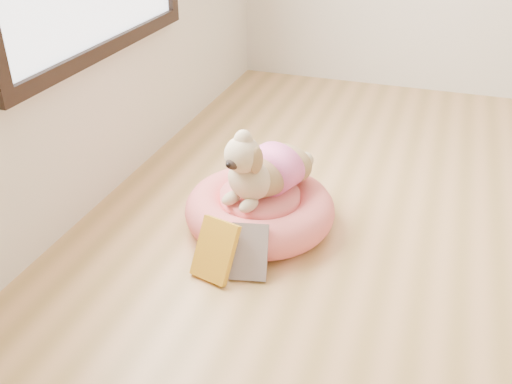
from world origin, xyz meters
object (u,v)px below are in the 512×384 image
(dog, at_px, (264,157))
(book_yellow, at_px, (215,250))
(book_white, at_px, (249,252))
(pet_bed, at_px, (260,210))

(dog, height_order, book_yellow, dog)
(dog, distance_m, book_white, 0.40)
(dog, distance_m, book_yellow, 0.44)
(book_yellow, distance_m, book_white, 0.13)
(pet_bed, xyz_separation_m, dog, (0.01, 0.00, 0.25))
(book_yellow, relative_size, book_white, 1.08)
(book_yellow, height_order, book_white, book_yellow)
(dog, bearing_deg, pet_bed, -140.39)
(pet_bed, xyz_separation_m, book_yellow, (-0.05, -0.37, 0.03))
(dog, bearing_deg, book_yellow, -79.60)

